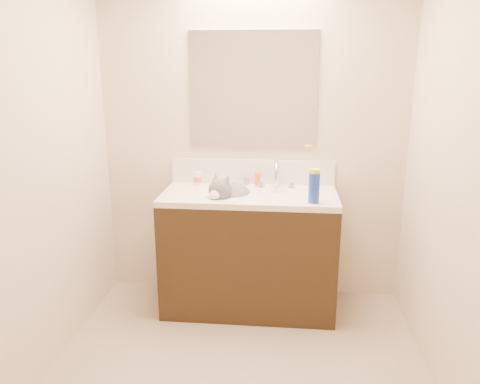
% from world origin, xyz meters
% --- Properties ---
extents(room_shell, '(2.24, 2.54, 2.52)m').
position_xyz_m(room_shell, '(0.00, 0.00, 1.49)').
color(room_shell, '#C6B293').
rests_on(room_shell, ground).
extents(vanity_cabinet, '(1.20, 0.55, 0.82)m').
position_xyz_m(vanity_cabinet, '(0.00, 0.97, 0.41)').
color(vanity_cabinet, black).
rests_on(vanity_cabinet, ground).
extents(counter_slab, '(1.20, 0.55, 0.04)m').
position_xyz_m(counter_slab, '(0.00, 0.97, 0.84)').
color(counter_slab, beige).
rests_on(counter_slab, vanity_cabinet).
extents(basin, '(0.45, 0.36, 0.14)m').
position_xyz_m(basin, '(-0.12, 0.94, 0.79)').
color(basin, white).
rests_on(basin, vanity_cabinet).
extents(faucet, '(0.28, 0.20, 0.21)m').
position_xyz_m(faucet, '(0.18, 1.11, 0.95)').
color(faucet, silver).
rests_on(faucet, counter_slab).
extents(cat, '(0.40, 0.44, 0.32)m').
position_xyz_m(cat, '(-0.13, 0.96, 0.83)').
color(cat, '#514E51').
rests_on(cat, basin).
extents(backsplash, '(1.20, 0.02, 0.18)m').
position_xyz_m(backsplash, '(0.00, 1.24, 0.95)').
color(backsplash, silver).
rests_on(backsplash, counter_slab).
extents(mirror, '(0.90, 0.02, 0.80)m').
position_xyz_m(mirror, '(0.00, 1.24, 1.54)').
color(mirror, white).
rests_on(mirror, room_shell).
extents(pill_bottle, '(0.06, 0.06, 0.10)m').
position_xyz_m(pill_bottle, '(-0.39, 1.16, 0.91)').
color(pill_bottle, silver).
rests_on(pill_bottle, counter_slab).
extents(pill_label, '(0.07, 0.07, 0.04)m').
position_xyz_m(pill_label, '(-0.39, 1.16, 0.90)').
color(pill_label, '#EB5527').
rests_on(pill_label, pill_bottle).
extents(silver_jar, '(0.06, 0.06, 0.06)m').
position_xyz_m(silver_jar, '(-0.05, 1.19, 0.89)').
color(silver_jar, '#B7B7BC').
rests_on(silver_jar, counter_slab).
extents(amber_bottle, '(0.05, 0.05, 0.10)m').
position_xyz_m(amber_bottle, '(0.04, 1.18, 0.91)').
color(amber_bottle, '#EF551C').
rests_on(amber_bottle, counter_slab).
extents(toothbrush, '(0.02, 0.13, 0.01)m').
position_xyz_m(toothbrush, '(0.06, 1.02, 0.86)').
color(toothbrush, silver).
rests_on(toothbrush, counter_slab).
extents(toothbrush_head, '(0.02, 0.03, 0.02)m').
position_xyz_m(toothbrush_head, '(0.06, 1.02, 0.87)').
color(toothbrush_head, '#6597D7').
rests_on(toothbrush_head, counter_slab).
extents(spray_can, '(0.08, 0.08, 0.19)m').
position_xyz_m(spray_can, '(0.43, 0.79, 0.96)').
color(spray_can, '#1737A6').
rests_on(spray_can, counter_slab).
extents(spray_cap, '(0.08, 0.08, 0.04)m').
position_xyz_m(spray_cap, '(0.43, 0.79, 1.06)').
color(spray_cap, yellow).
rests_on(spray_cap, spray_can).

